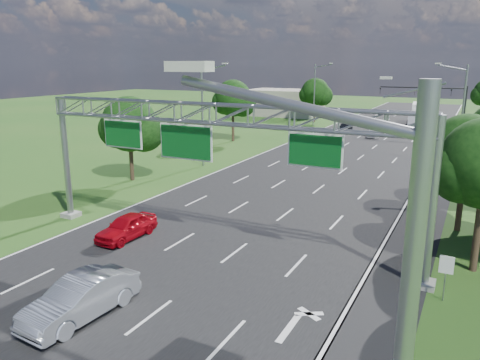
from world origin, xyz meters
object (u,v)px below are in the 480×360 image
Objects in this scene: red_coupe at (127,227)px; box_truck at (420,115)px; traffic_signal at (439,98)px; sign_gantry at (214,125)px; silver_sedan at (81,298)px; regulatory_sign at (446,269)px.

red_coupe is 63.56m from box_truck.
traffic_signal is at bearing -74.41° from box_truck.
sign_gantry is 8.25m from red_coupe.
box_truck reaches higher than red_coupe.
traffic_signal is 62.91m from silver_sedan.
regulatory_sign reaches higher than silver_sedan.
regulatory_sign is at bearing 2.84° from red_coupe.
traffic_signal is 2.36× the size of silver_sedan.
sign_gantry is 2.41× the size of box_truck.
box_truck is at bearing 83.36° from red_coupe.
red_coupe is (-12.44, -54.40, -4.45)m from traffic_signal.
traffic_signal is (-4.92, 54.02, 3.66)m from regulatory_sign.
sign_gantry is 11.07m from silver_sedan.
red_coupe is at bearing -165.19° from sign_gantry.
box_truck reaches higher than silver_sedan.
sign_gantry is at bearing 16.40° from red_coupe.
silver_sedan is 0.53× the size of box_truck.
sign_gantry is 4.55× the size of silver_sedan.
silver_sedan is at bearing -97.47° from traffic_signal.
box_truck is at bearing 86.45° from sign_gantry.
box_truck is (-8.26, 62.52, 0.22)m from regulatory_sign.
traffic_signal reaches higher than red_coupe.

